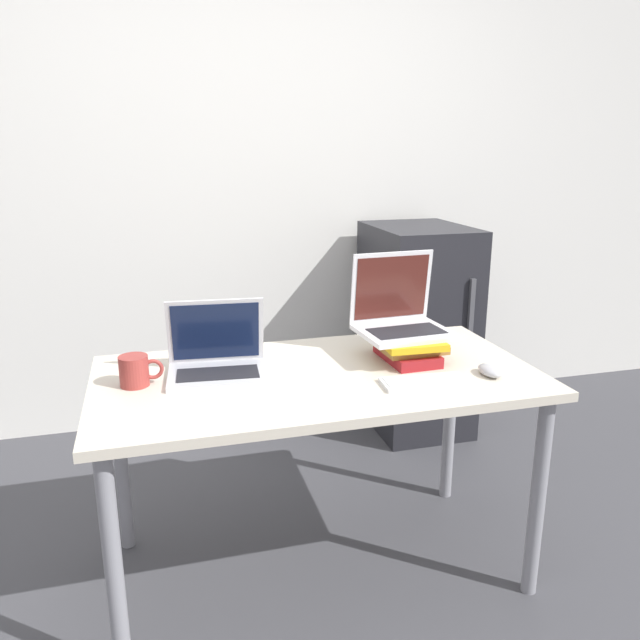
{
  "coord_description": "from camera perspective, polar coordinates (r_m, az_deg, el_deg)",
  "views": [
    {
      "loc": [
        -0.5,
        -1.48,
        1.46
      ],
      "look_at": [
        0.01,
        0.37,
        0.92
      ],
      "focal_mm": 35.0,
      "sensor_mm": 36.0,
      "label": 1
    }
  ],
  "objects": [
    {
      "name": "mouse",
      "position": [
        2.1,
        15.27,
        -4.48
      ],
      "size": [
        0.06,
        0.11,
        0.03
      ],
      "color": "#B2B2B7",
      "rests_on": "desk"
    },
    {
      "name": "laptop_left",
      "position": [
        2.05,
        -9.39,
        -3.6
      ],
      "size": [
        0.34,
        0.26,
        0.24
      ],
      "color": "silver",
      "rests_on": "desk"
    },
    {
      "name": "mug",
      "position": [
        2.01,
        -16.54,
        -4.48
      ],
      "size": [
        0.13,
        0.09,
        0.1
      ],
      "color": "#9E3833",
      "rests_on": "desk"
    },
    {
      "name": "mini_fridge",
      "position": [
        3.3,
        8.77,
        -0.75
      ],
      "size": [
        0.46,
        0.62,
        1.07
      ],
      "color": "#232328",
      "rests_on": "ground_plane"
    },
    {
      "name": "wireless_keyboard",
      "position": [
        1.98,
        9.58,
        -5.6
      ],
      "size": [
        0.28,
        0.13,
        0.01
      ],
      "color": "white",
      "rests_on": "desk"
    },
    {
      "name": "book_stack",
      "position": [
        2.18,
        8.0,
        -2.42
      ],
      "size": [
        0.23,
        0.28,
        0.09
      ],
      "color": "maroon",
      "rests_on": "desk"
    },
    {
      "name": "desk",
      "position": [
        2.08,
        -0.24,
        -6.99
      ],
      "size": [
        1.44,
        0.74,
        0.74
      ],
      "color": "beige",
      "rests_on": "ground_plane"
    },
    {
      "name": "wall_back",
      "position": [
        3.31,
        -6.93,
        13.71
      ],
      "size": [
        8.0,
        0.05,
        2.7
      ],
      "color": "silver",
      "rests_on": "ground_plane"
    },
    {
      "name": "laptop_on_books",
      "position": [
        2.2,
        7.33,
        0.3
      ],
      "size": [
        0.32,
        0.28,
        0.27
      ],
      "color": "silver",
      "rests_on": "book_stack"
    }
  ]
}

